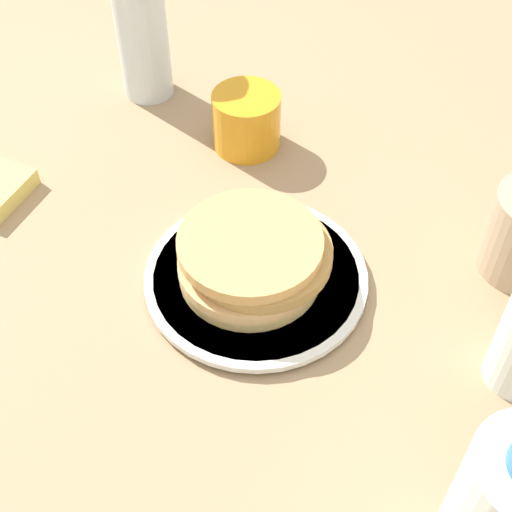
{
  "coord_description": "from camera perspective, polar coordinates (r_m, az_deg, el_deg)",
  "views": [
    {
      "loc": [
        0.09,
        -0.46,
        0.56
      ],
      "look_at": [
        0.01,
        -0.01,
        0.04
      ],
      "focal_mm": 50.0,
      "sensor_mm": 36.0,
      "label": 1
    }
  ],
  "objects": [
    {
      "name": "water_bottle_near",
      "position": [
        0.93,
        -9.24,
        18.14
      ],
      "size": [
        0.06,
        0.06,
        0.22
      ],
      "color": "silver",
      "rests_on": "ground_plane"
    },
    {
      "name": "ground_plane",
      "position": [
        0.73,
        -0.32,
        -1.6
      ],
      "size": [
        4.0,
        4.0,
        0.0
      ],
      "primitive_type": "plane",
      "color": "#9E7F5B"
    },
    {
      "name": "plate",
      "position": [
        0.72,
        0.0,
        -1.75
      ],
      "size": [
        0.23,
        0.23,
        0.01
      ],
      "color": "silver",
      "rests_on": "ground_plane"
    },
    {
      "name": "juice_glass",
      "position": [
        0.86,
        -0.77,
        10.79
      ],
      "size": [
        0.08,
        0.08,
        0.07
      ],
      "color": "orange",
      "rests_on": "ground_plane"
    },
    {
      "name": "pancake_stack",
      "position": [
        0.7,
        -0.14,
        -0.18
      ],
      "size": [
        0.15,
        0.15,
        0.05
      ],
      "color": "#DABA6B",
      "rests_on": "plate"
    }
  ]
}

